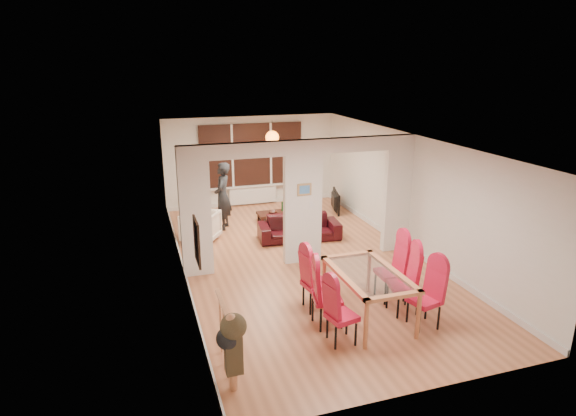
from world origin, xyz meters
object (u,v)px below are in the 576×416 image
dining_chair_rb (403,282)px  armchair (201,226)px  dining_chair_la (342,312)px  dining_chair_ra (425,296)px  dining_table (368,295)px  sofa (299,228)px  dining_chair_lb (328,294)px  dining_chair_lc (317,280)px  bottle (283,206)px  dining_chair_rc (391,269)px  television (333,201)px  person (223,196)px  coffee_table (279,217)px  bowl (273,212)px

dining_chair_rb → armchair: (-2.78, 4.44, -0.20)m
dining_chair_la → dining_chair_ra: (1.43, 0.02, 0.03)m
dining_table → sofa: (0.14, 3.85, -0.13)m
dining_chair_lb → dining_chair_lc: bearing=98.0°
dining_chair_la → dining_chair_ra: 1.43m
dining_chair_lb → bottle: 5.44m
dining_chair_rc → sofa: dining_chair_rc is taller
sofa → television: 2.43m
dining_chair_rb → armchair: size_ratio=1.41×
dining_chair_rb → bottle: bearing=106.6°
dining_chair_rc → dining_chair_rb: bearing=-92.4°
dining_chair_rc → television: bearing=79.9°
dining_chair_rc → person: size_ratio=0.67×
dining_chair_lb → coffee_table: bearing=92.9°
dining_chair_ra → dining_chair_rb: size_ratio=0.97×
dining_chair_rc → bottle: size_ratio=4.32×
dining_chair_lb → dining_chair_rc: 1.49m
dining_table → dining_chair_rb: bearing=-1.0°
dining_chair_lb → bottle: dining_chair_lb is taller
dining_chair_rc → television: size_ratio=1.12×
bowl → person: bearing=-177.1°
bowl → dining_chair_lb: bearing=-96.6°
person → television: person is taller
dining_table → person: size_ratio=1.02×
dining_chair_la → dining_chair_rb: 1.46m
dining_chair_rb → bowl: 5.28m
dining_chair_rc → person: 5.13m
sofa → bottle: bearing=94.2°
dining_chair_rc → bottle: 4.90m
dining_table → dining_chair_la: dining_chair_la is taller
dining_chair_ra → dining_chair_rc: size_ratio=0.94×
dining_chair_ra → armchair: (-2.85, 4.95, -0.18)m
sofa → coffee_table: size_ratio=1.74×
sofa → coffee_table: 1.42m
dining_chair_rb → television: (1.11, 5.67, -0.26)m
armchair → dining_chair_lc: bearing=-37.1°
dining_chair_la → coffee_table: 5.86m
dining_chair_rb → coffee_table: size_ratio=1.00×
dining_table → armchair: size_ratio=2.21×
dining_chair_lc → person: bearing=90.9°
dining_chair_lb → person: (-0.73, 5.15, 0.31)m
armchair → sofa: bearing=18.4°
dining_chair_lc → armchair: bearing=101.8°
dining_chair_lc → bottle: (0.88, 4.81, -0.15)m
dining_chair_lb → bottle: (0.91, 5.36, -0.16)m
coffee_table → dining_table: bearing=-90.5°
sofa → bowl: bearing=106.8°
dining_table → dining_chair_rc: size_ratio=1.53×
dining_chair_lc → coffee_table: bearing=72.6°
dining_chair_lc → dining_chair_rb: (1.34, -0.55, 0.02)m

